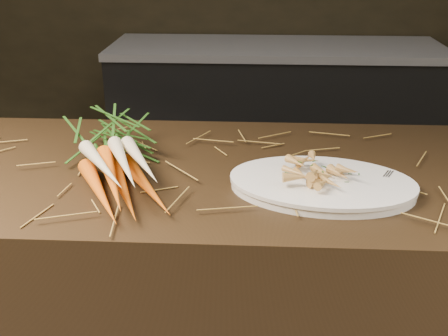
% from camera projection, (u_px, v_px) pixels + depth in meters
% --- Properties ---
extents(main_counter, '(2.40, 0.70, 0.90)m').
position_uv_depth(main_counter, '(182.00, 321.00, 1.51)').
color(main_counter, black).
rests_on(main_counter, ground).
extents(back_counter, '(1.82, 0.62, 0.84)m').
position_uv_depth(back_counter, '(274.00, 118.00, 3.23)').
color(back_counter, black).
rests_on(back_counter, ground).
extents(straw_bedding, '(1.40, 0.60, 0.02)m').
position_uv_depth(straw_bedding, '(176.00, 164.00, 1.33)').
color(straw_bedding, olive).
rests_on(straw_bedding, main_counter).
extents(root_veg_bunch, '(0.37, 0.56, 0.10)m').
position_uv_depth(root_veg_bunch, '(109.00, 149.00, 1.31)').
color(root_veg_bunch, '#C04200').
rests_on(root_veg_bunch, main_counter).
extents(serving_platter, '(0.43, 0.32, 0.02)m').
position_uv_depth(serving_platter, '(322.00, 186.00, 1.21)').
color(serving_platter, white).
rests_on(serving_platter, main_counter).
extents(roasted_veg_heap, '(0.21, 0.17, 0.04)m').
position_uv_depth(roasted_veg_heap, '(323.00, 172.00, 1.20)').
color(roasted_veg_heap, '#A5732E').
rests_on(roasted_veg_heap, serving_platter).
extents(serving_fork, '(0.08, 0.14, 0.00)m').
position_uv_depth(serving_fork, '(390.00, 190.00, 1.17)').
color(serving_fork, silver).
rests_on(serving_fork, serving_platter).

